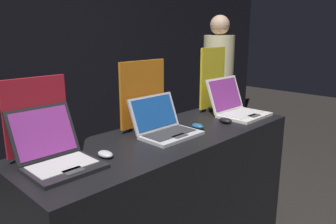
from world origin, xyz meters
TOP-DOWN VIEW (x-y plane):
  - wall_back at (0.00, 2.19)m, footprint 8.00×0.05m
  - display_counter at (0.00, 0.33)m, footprint 1.93×0.65m
  - laptop_front at (-0.73, 0.38)m, footprint 0.33×0.39m
  - mouse_front at (-0.50, 0.30)m, footprint 0.06×0.10m
  - promo_stand_front at (-0.73, 0.56)m, footprint 0.33×0.07m
  - laptop_middle at (-0.01, 0.34)m, footprint 0.37×0.32m
  - mouse_middle at (0.23, 0.27)m, footprint 0.06×0.09m
  - promo_stand_middle at (-0.01, 0.55)m, footprint 0.37×0.07m
  - laptop_back at (0.74, 0.30)m, footprint 0.39×0.38m
  - mouse_back at (0.48, 0.22)m, footprint 0.07×0.10m
  - promo_stand_back at (0.74, 0.54)m, footprint 0.30×0.07m
  - person_bystander at (1.54, 1.06)m, footprint 0.33×0.33m

SIDE VIEW (x-z plane):
  - display_counter at x=0.00m, z-range 0.00..0.94m
  - person_bystander at x=1.54m, z-range 0.04..1.78m
  - mouse_front at x=-0.50m, z-range 0.94..0.97m
  - mouse_back at x=0.48m, z-range 0.94..0.98m
  - mouse_middle at x=0.23m, z-range 0.94..0.98m
  - laptop_middle at x=-0.01m, z-range 0.88..1.12m
  - laptop_front at x=-0.73m, z-range 0.87..1.14m
  - laptop_back at x=0.74m, z-range 0.87..1.15m
  - promo_stand_front at x=-0.73m, z-range 0.93..1.35m
  - promo_stand_middle at x=-0.01m, z-range 0.93..1.39m
  - promo_stand_back at x=0.74m, z-range 0.93..1.45m
  - wall_back at x=0.00m, z-range 0.00..2.80m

